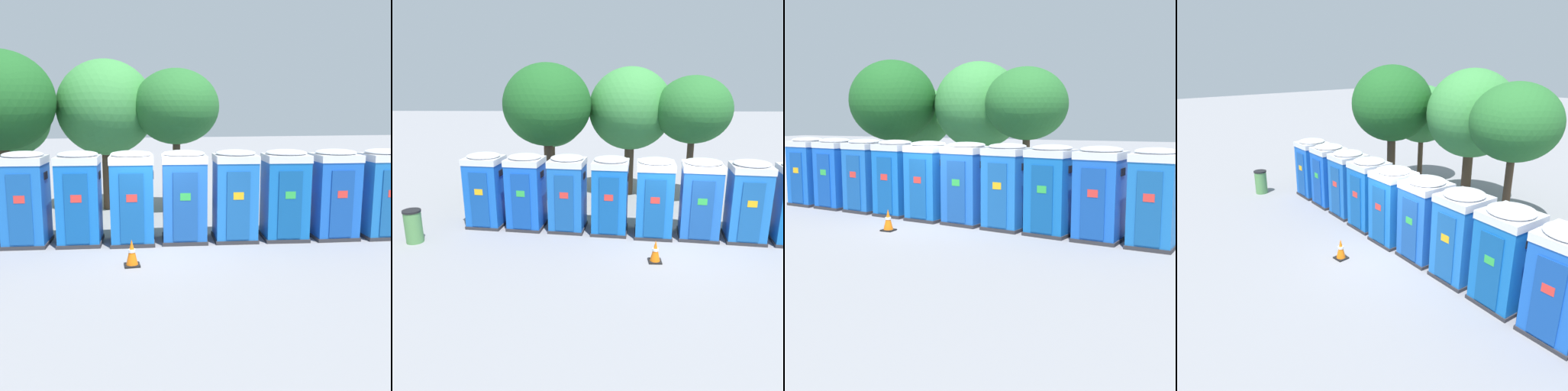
# 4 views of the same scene
# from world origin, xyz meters

# --- Properties ---
(ground_plane) EXTENTS (120.00, 120.00, 0.00)m
(ground_plane) POSITION_xyz_m (0.00, 0.00, 0.00)
(ground_plane) COLOR gray
(portapotty_2) EXTENTS (1.31, 1.34, 2.54)m
(portapotty_2) POSITION_xyz_m (-3.45, 1.02, 1.28)
(portapotty_2) COLOR #2D2D33
(portapotty_2) RESTS_ON ground
(portapotty_3) EXTENTS (1.29, 1.33, 2.54)m
(portapotty_3) POSITION_xyz_m (-2.04, 0.81, 1.28)
(portapotty_3) COLOR #2D2D33
(portapotty_3) RESTS_ON ground
(portapotty_4) EXTENTS (1.31, 1.32, 2.54)m
(portapotty_4) POSITION_xyz_m (-0.64, 0.57, 1.28)
(portapotty_4) COLOR #2D2D33
(portapotty_4) RESTS_ON ground
(portapotty_5) EXTENTS (1.39, 1.36, 2.54)m
(portapotty_5) POSITION_xyz_m (0.78, 0.45, 1.28)
(portapotty_5) COLOR #2D2D33
(portapotty_5) RESTS_ON ground
(portapotty_6) EXTENTS (1.34, 1.35, 2.54)m
(portapotty_6) POSITION_xyz_m (2.19, 0.27, 1.28)
(portapotty_6) COLOR #2D2D33
(portapotty_6) RESTS_ON ground
(portapotty_7) EXTENTS (1.39, 1.37, 2.54)m
(portapotty_7) POSITION_xyz_m (3.60, 0.07, 1.28)
(portapotty_7) COLOR #2D2D33
(portapotty_7) RESTS_ON ground
(portapotty_8) EXTENTS (1.35, 1.32, 2.54)m
(portapotty_8) POSITION_xyz_m (5.01, -0.13, 1.28)
(portapotty_8) COLOR #2D2D33
(portapotty_8) RESTS_ON ground
(portapotty_9) EXTENTS (1.27, 1.30, 2.54)m
(portapotty_9) POSITION_xyz_m (6.42, -0.32, 1.28)
(portapotty_9) COLOR #2D2D33
(portapotty_9) RESTS_ON ground
(street_tree_0) EXTENTS (3.54, 3.54, 5.45)m
(street_tree_0) POSITION_xyz_m (-1.09, 5.42, 3.71)
(street_tree_0) COLOR #4C3826
(street_tree_0) RESTS_ON ground
(street_tree_1) EXTENTS (2.97, 2.97, 4.65)m
(street_tree_1) POSITION_xyz_m (-4.60, 6.61, 3.28)
(street_tree_1) COLOR brown
(street_tree_1) RESTS_ON ground
(street_tree_2) EXTENTS (3.03, 3.03, 5.09)m
(street_tree_2) POSITION_xyz_m (1.30, 4.34, 3.75)
(street_tree_2) COLOR #4C3826
(street_tree_2) RESTS_ON ground
(street_tree_3) EXTENTS (3.52, 3.52, 5.56)m
(street_tree_3) POSITION_xyz_m (-4.49, 4.43, 3.92)
(street_tree_3) COLOR #4C3826
(street_tree_3) RESTS_ON ground
(traffic_cone) EXTENTS (0.36, 0.36, 0.64)m
(traffic_cone) POSITION_xyz_m (-0.85, -1.44, 0.31)
(traffic_cone) COLOR black
(traffic_cone) RESTS_ON ground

